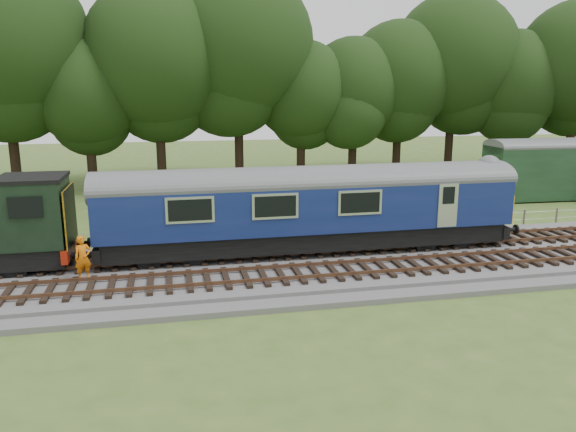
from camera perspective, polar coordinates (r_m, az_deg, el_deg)
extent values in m
plane|color=#406023|center=(23.49, 0.19, -5.53)|extent=(120.00, 120.00, 0.00)
cube|color=#4C4C4F|center=(23.44, 0.19, -5.13)|extent=(70.00, 7.00, 0.35)
cube|color=brown|center=(23.98, -0.16, -3.92)|extent=(66.50, 0.07, 0.14)
cube|color=brown|center=(25.33, -0.83, -3.00)|extent=(66.50, 0.07, 0.14)
cube|color=brown|center=(21.19, 1.53, -6.21)|extent=(66.50, 0.07, 0.14)
cube|color=brown|center=(22.52, 0.67, -5.04)|extent=(66.50, 0.07, 0.14)
cube|color=black|center=(24.76, 2.20, -2.02)|extent=(17.46, 2.52, 0.85)
cube|color=#0F1D53|center=(24.43, 2.23, 1.22)|extent=(18.00, 2.80, 2.05)
cube|color=#EBAD13|center=(28.09, 20.36, 1.17)|extent=(0.06, 2.74, 1.30)
cube|color=black|center=(26.88, 14.70, -1.67)|extent=(2.60, 2.00, 0.55)
cube|color=black|center=(24.09, -11.80, -3.20)|extent=(2.60, 2.00, 0.55)
cube|color=black|center=(24.24, -24.37, 0.39)|extent=(2.40, 2.55, 2.60)
cube|color=#A21E0C|center=(24.38, -21.31, -3.15)|extent=(0.25, 2.60, 0.55)
cube|color=#EBAD13|center=(24.03, -21.26, 0.08)|extent=(0.06, 2.55, 2.30)
imported|color=orange|center=(22.42, -20.11, -4.03)|extent=(0.73, 0.62, 1.71)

